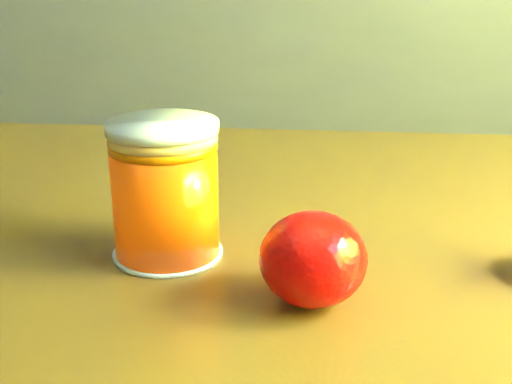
# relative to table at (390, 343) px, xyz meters

# --- Properties ---
(kitchen_counter) EXTENTS (3.15, 0.60, 0.90)m
(kitchen_counter) POSITION_rel_table_xyz_m (-0.78, 1.27, -0.22)
(kitchen_counter) COLOR #55555A
(kitchen_counter) RESTS_ON ground
(table) EXTENTS (1.07, 0.78, 0.77)m
(table) POSITION_rel_table_xyz_m (0.00, 0.00, 0.00)
(table) COLOR brown
(table) RESTS_ON ground
(juice_glass) EXTENTS (0.09, 0.09, 0.11)m
(juice_glass) POSITION_rel_table_xyz_m (-0.19, -0.05, 0.15)
(juice_glass) COLOR #FA4D05
(juice_glass) RESTS_ON table
(orange_front) EXTENTS (0.10, 0.10, 0.07)m
(orange_front) POSITION_rel_table_xyz_m (-0.06, -0.11, 0.13)
(orange_front) COLOR red
(orange_front) RESTS_ON table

